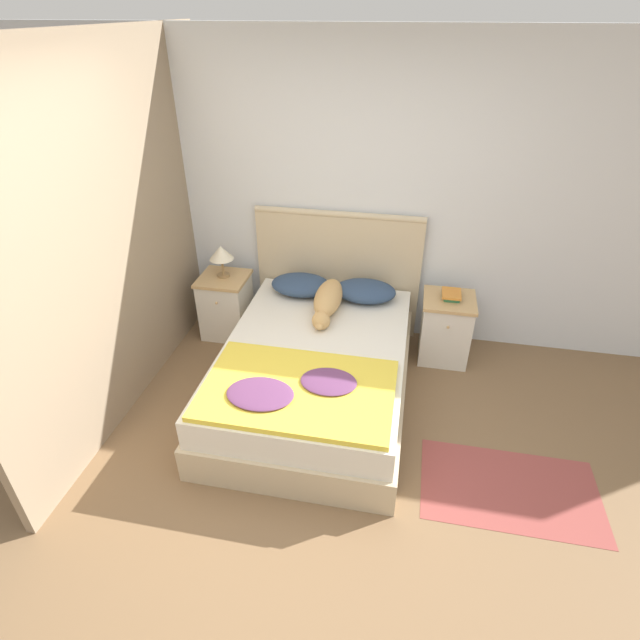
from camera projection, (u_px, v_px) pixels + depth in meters
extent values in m
plane|color=brown|center=(302.00, 505.00, 3.12)|extent=(16.00, 16.00, 0.00)
cube|color=silver|center=(355.00, 197.00, 4.20)|extent=(9.00, 0.06, 2.55)
cube|color=gray|center=(122.00, 232.00, 3.56)|extent=(0.06, 3.10, 2.55)
cube|color=#C6B28E|center=(315.00, 383.00, 3.92)|extent=(1.40, 2.01, 0.27)
cube|color=silver|center=(315.00, 357.00, 3.79)|extent=(1.34, 1.95, 0.23)
cube|color=#C6B28E|center=(338.00, 274.00, 4.54)|extent=(1.48, 0.04, 1.14)
cylinder|color=#C6B28E|center=(339.00, 214.00, 4.23)|extent=(1.48, 0.06, 0.06)
cube|color=silver|center=(226.00, 307.00, 4.62)|extent=(0.41, 0.40, 0.56)
cube|color=tan|center=(223.00, 279.00, 4.47)|extent=(0.43, 0.42, 0.03)
sphere|color=tan|center=(216.00, 303.00, 4.37)|extent=(0.02, 0.02, 0.02)
cube|color=silver|center=(445.00, 330.00, 4.30)|extent=(0.41, 0.40, 0.56)
cube|color=tan|center=(450.00, 300.00, 4.14)|extent=(0.43, 0.42, 0.03)
sphere|color=tan|center=(448.00, 327.00, 4.05)|extent=(0.02, 0.02, 0.02)
ellipsoid|color=navy|center=(301.00, 285.00, 4.37)|extent=(0.53, 0.37, 0.15)
ellipsoid|color=navy|center=(365.00, 291.00, 4.28)|extent=(0.53, 0.37, 0.15)
cube|color=yellow|center=(298.00, 389.00, 3.28)|extent=(1.26, 0.83, 0.04)
ellipsoid|color=#663860|center=(260.00, 394.00, 3.19)|extent=(0.44, 0.33, 0.03)
ellipsoid|color=#663860|center=(329.00, 381.00, 3.30)|extent=(0.38, 0.29, 0.03)
ellipsoid|color=tan|center=(328.00, 298.00, 4.14)|extent=(0.22, 0.56, 0.20)
sphere|color=tan|center=(321.00, 321.00, 3.89)|extent=(0.15, 0.15, 0.15)
ellipsoid|color=tan|center=(320.00, 326.00, 3.85)|extent=(0.07, 0.08, 0.06)
cone|color=tan|center=(316.00, 313.00, 3.88)|extent=(0.05, 0.05, 0.05)
cone|color=tan|center=(326.00, 314.00, 3.87)|extent=(0.05, 0.05, 0.05)
ellipsoid|color=tan|center=(337.00, 290.00, 4.36)|extent=(0.16, 0.25, 0.07)
cube|color=#337547|center=(451.00, 296.00, 4.14)|extent=(0.13, 0.18, 0.03)
cube|color=orange|center=(452.00, 293.00, 4.12)|extent=(0.16, 0.20, 0.02)
cylinder|color=#9E7A4C|center=(224.00, 275.00, 4.47)|extent=(0.11, 0.11, 0.02)
cylinder|color=#9E7A4C|center=(223.00, 267.00, 4.43)|extent=(0.02, 0.02, 0.15)
cone|color=beige|center=(221.00, 253.00, 4.35)|extent=(0.21, 0.21, 0.12)
cube|color=#93423D|center=(509.00, 489.00, 3.22)|extent=(1.13, 0.67, 0.00)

